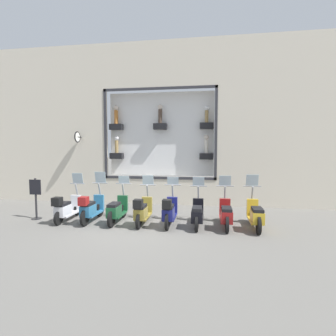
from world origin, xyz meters
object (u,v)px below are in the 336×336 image
object	(u,v)px
scooter_red_1	(226,214)
scooter_teal_6	(91,208)
scooter_black_2	(197,214)
scooter_olive_4	(142,211)
scooter_yellow_0	(256,215)
shop_sign_post	(36,197)
scooter_white_7	(66,208)
scooter_navy_3	(169,212)
scooter_green_5	(117,210)

from	to	relation	value
scooter_red_1	scooter_teal_6	bearing A→B (deg)	90.67
scooter_red_1	scooter_teal_6	size ratio (longest dim) A/B	1.00
scooter_black_2	scooter_olive_4	distance (m)	1.87
scooter_yellow_0	shop_sign_post	distance (m)	7.79
scooter_yellow_0	scooter_teal_6	xyz separation A→B (m)	(-0.06, 5.61, 0.04)
scooter_white_7	scooter_yellow_0	bearing A→B (deg)	-89.37
scooter_teal_6	scooter_navy_3	bearing A→B (deg)	-90.11
scooter_olive_4	shop_sign_post	bearing A→B (deg)	88.87
scooter_olive_4	scooter_green_5	size ratio (longest dim) A/B	0.99
scooter_red_1	scooter_olive_4	distance (m)	2.80
scooter_black_2	shop_sign_post	world-z (taller)	scooter_black_2
scooter_green_5	scooter_red_1	bearing A→B (deg)	-90.00
scooter_teal_6	scooter_green_5	bearing A→B (deg)	-86.67
scooter_yellow_0	scooter_green_5	world-z (taller)	scooter_yellow_0
scooter_olive_4	scooter_teal_6	distance (m)	1.87
scooter_red_1	scooter_black_2	xyz separation A→B (m)	(-0.01, 0.93, -0.02)
scooter_green_5	scooter_teal_6	world-z (taller)	scooter_teal_6
scooter_navy_3	scooter_green_5	size ratio (longest dim) A/B	1.00
scooter_red_1	shop_sign_post	bearing A→B (deg)	89.89
scooter_teal_6	shop_sign_post	distance (m)	2.20
scooter_navy_3	scooter_teal_6	distance (m)	2.80
scooter_navy_3	scooter_olive_4	bearing A→B (deg)	90.38
scooter_teal_6	scooter_white_7	bearing A→B (deg)	90.85
scooter_yellow_0	scooter_olive_4	xyz separation A→B (m)	(-0.07, 3.74, 0.02)
scooter_black_2	scooter_navy_3	world-z (taller)	scooter_black_2
scooter_yellow_0	scooter_teal_6	size ratio (longest dim) A/B	1.00
scooter_black_2	shop_sign_post	size ratio (longest dim) A/B	1.19
scooter_black_2	scooter_olive_4	bearing A→B (deg)	91.86
scooter_red_1	scooter_white_7	distance (m)	5.61
scooter_navy_3	scooter_red_1	bearing A→B (deg)	-88.16
scooter_navy_3	scooter_white_7	size ratio (longest dim) A/B	1.01
scooter_yellow_0	scooter_red_1	xyz separation A→B (m)	(-0.00, 0.93, -0.01)
scooter_olive_4	scooter_green_5	xyz separation A→B (m)	(0.07, 0.93, -0.02)
scooter_yellow_0	scooter_navy_3	size ratio (longest dim) A/B	1.00
scooter_red_1	shop_sign_post	distance (m)	6.86
scooter_green_5	scooter_teal_6	distance (m)	0.94
scooter_black_2	scooter_olive_4	xyz separation A→B (m)	(-0.06, 1.87, 0.04)
scooter_green_5	scooter_teal_6	xyz separation A→B (m)	(-0.05, 0.93, 0.04)
scooter_olive_4	scooter_green_5	bearing A→B (deg)	85.96
scooter_olive_4	scooter_green_5	distance (m)	0.94
scooter_black_2	shop_sign_post	distance (m)	5.93
scooter_navy_3	scooter_white_7	world-z (taller)	scooter_white_7
shop_sign_post	scooter_yellow_0	bearing A→B (deg)	-90.07
scooter_green_5	scooter_white_7	world-z (taller)	scooter_white_7
scooter_green_5	scooter_teal_6	bearing A→B (deg)	93.33
scooter_black_2	scooter_red_1	bearing A→B (deg)	-89.68
scooter_teal_6	shop_sign_post	xyz separation A→B (m)	(0.07, 2.18, 0.32)
scooter_teal_6	scooter_white_7	world-z (taller)	scooter_teal_6
scooter_black_2	scooter_white_7	xyz separation A→B (m)	(-0.06, 4.67, 0.04)
scooter_navy_3	scooter_green_5	world-z (taller)	scooter_green_5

